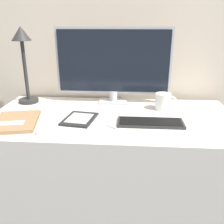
% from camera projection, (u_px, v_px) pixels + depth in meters
% --- Properties ---
extents(wall_back, '(3.60, 0.05, 2.40)m').
position_uv_depth(wall_back, '(117.00, 21.00, 1.47)').
color(wall_back, beige).
rests_on(wall_back, ground_plane).
extents(desk, '(1.24, 0.62, 0.75)m').
position_uv_depth(desk, '(112.00, 179.00, 1.38)').
color(desk, silver).
rests_on(desk, ground_plane).
extents(monitor, '(0.65, 0.11, 0.42)m').
position_uv_depth(monitor, '(113.00, 64.00, 1.39)').
color(monitor, '#B7B7BC').
rests_on(monitor, desk).
extents(keyboard, '(0.31, 0.12, 0.01)m').
position_uv_depth(keyboard, '(150.00, 122.00, 1.16)').
color(keyboard, '#282828').
rests_on(keyboard, desk).
extents(laptop, '(0.32, 0.26, 0.02)m').
position_uv_depth(laptop, '(73.00, 122.00, 1.15)').
color(laptop, '#BCBCC1').
rests_on(laptop, desk).
extents(ereader, '(0.16, 0.20, 0.01)m').
position_uv_depth(ereader, '(80.00, 119.00, 1.15)').
color(ereader, black).
rests_on(ereader, laptop).
extents(desk_lamp, '(0.11, 0.11, 0.43)m').
position_uv_depth(desk_lamp, '(23.00, 52.00, 1.37)').
color(desk_lamp, '#282828').
rests_on(desk_lamp, desk).
extents(notebook, '(0.24, 0.29, 0.02)m').
position_uv_depth(notebook, '(16.00, 121.00, 1.17)').
color(notebook, '#93704C').
rests_on(notebook, desk).
extents(coffee_mug, '(0.12, 0.08, 0.09)m').
position_uv_depth(coffee_mug, '(163.00, 101.00, 1.34)').
color(coffee_mug, white).
rests_on(coffee_mug, desk).
extents(pen, '(0.12, 0.09, 0.01)m').
position_uv_depth(pen, '(104.00, 124.00, 1.15)').
color(pen, silver).
rests_on(pen, desk).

